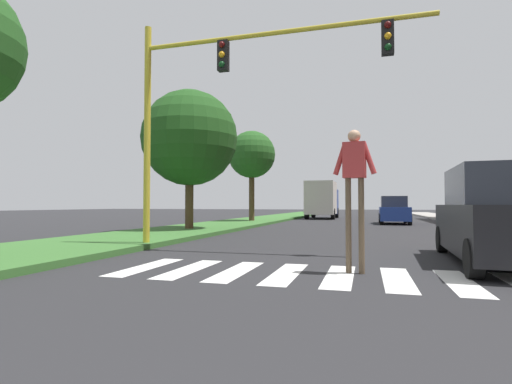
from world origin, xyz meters
TOP-DOWN VIEW (x-y plane):
  - ground_plane at (0.00, 30.00)m, footprint 140.00×140.00m
  - crosswalk at (0.00, 7.66)m, footprint 6.75×2.20m
  - median_strip at (-6.64, 28.00)m, footprint 3.99×64.00m
  - tree_mid at (-6.56, 16.65)m, footprint 4.19×4.19m
  - tree_far at (-6.34, 25.57)m, footprint 3.10×3.10m
  - sidewalk_right at (7.56, 28.00)m, footprint 3.00×64.00m
  - traffic_light_gantry at (-2.80, 10.57)m, footprint 7.56×0.30m
  - pedestrian_performer at (0.69, 8.02)m, footprint 0.75×0.28m
  - suv_crossing at (3.49, 9.90)m, footprint 2.16×4.68m
  - sedan_midblock at (2.55, 26.77)m, footprint 1.83×4.15m
  - truck_box_delivery at (-2.73, 34.79)m, footprint 2.40×6.20m

SIDE VIEW (x-z plane):
  - ground_plane at x=0.00m, z-range 0.00..0.00m
  - crosswalk at x=0.00m, z-range 0.00..0.01m
  - median_strip at x=-6.64m, z-range 0.00..0.15m
  - sidewalk_right at x=7.56m, z-range 0.00..0.15m
  - sedan_midblock at x=2.55m, z-range -0.07..1.65m
  - suv_crossing at x=3.49m, z-range -0.05..1.92m
  - truck_box_delivery at x=-2.73m, z-range 0.08..3.18m
  - pedestrian_performer at x=0.69m, z-range 0.42..2.91m
  - tree_mid at x=-6.56m, z-range 1.07..7.14m
  - traffic_light_gantry at x=-2.80m, z-range 1.31..7.31m
  - tree_far at x=-6.34m, z-range 1.51..7.40m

